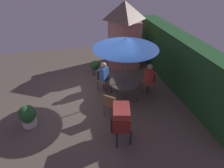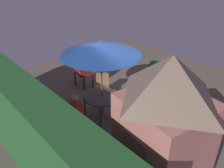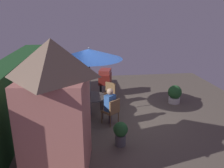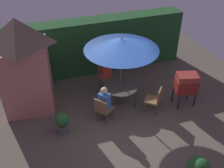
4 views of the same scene
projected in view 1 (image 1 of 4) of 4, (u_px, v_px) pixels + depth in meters
name	position (u px, v px, depth m)	size (l,w,h in m)	color
ground_plane	(98.00, 97.00, 8.13)	(11.00, 11.00, 0.00)	brown
hedge_backdrop	(181.00, 64.00, 8.29)	(7.36, 0.79, 2.16)	#1E4C23
garden_shed	(124.00, 34.00, 9.85)	(1.76, 1.68, 3.13)	#B26B60
patio_table	(124.00, 83.00, 7.79)	(1.15, 1.15, 0.72)	#47423D
patio_umbrella	(126.00, 43.00, 6.93)	(2.31, 2.31, 2.51)	#4C4C51
bbq_grill	(121.00, 117.00, 5.86)	(0.80, 0.66, 1.20)	maroon
chair_near_shed	(150.00, 80.00, 8.24)	(0.52, 0.52, 0.90)	olive
chair_far_side	(102.00, 78.00, 8.40)	(0.65, 0.65, 0.90)	olive
chair_toward_hedge	(111.00, 103.00, 6.95)	(0.65, 0.65, 0.90)	olive
potted_plant_by_shed	(95.00, 67.00, 9.51)	(0.42, 0.42, 0.71)	#4C4C51
potted_plant_by_grill	(28.00, 116.00, 6.60)	(0.56, 0.56, 0.76)	silver
person_in_red	(149.00, 75.00, 8.07)	(0.37, 0.29, 1.26)	#CC3D33
person_in_blue	(104.00, 73.00, 8.22)	(0.40, 0.41, 1.26)	#3866B2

